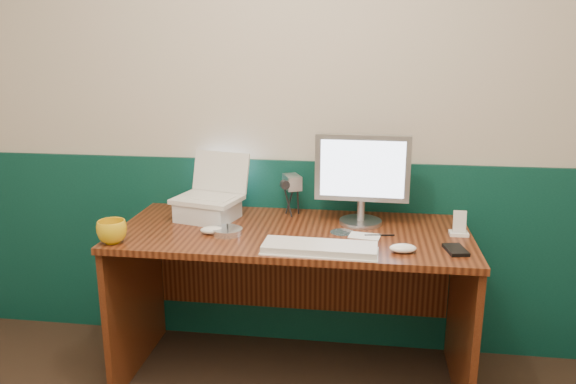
# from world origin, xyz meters

# --- Properties ---
(back_wall) EXTENTS (3.50, 0.04, 2.50)m
(back_wall) POSITION_xyz_m (0.00, 1.75, 1.25)
(back_wall) COLOR beige
(back_wall) RESTS_ON ground
(wainscot) EXTENTS (3.48, 0.02, 1.00)m
(wainscot) POSITION_xyz_m (0.00, 1.74, 0.50)
(wainscot) COLOR #07302A
(wainscot) RESTS_ON ground
(desk) EXTENTS (1.60, 0.70, 0.75)m
(desk) POSITION_xyz_m (0.09, 1.38, 0.38)
(desk) COLOR #37150A
(desk) RESTS_ON ground
(laptop_riser) EXTENTS (0.30, 0.28, 0.09)m
(laptop_riser) POSITION_xyz_m (-0.34, 1.49, 0.79)
(laptop_riser) COLOR silver
(laptop_riser) RESTS_ON desk
(laptop) EXTENTS (0.35, 0.30, 0.25)m
(laptop) POSITION_xyz_m (-0.34, 1.49, 0.96)
(laptop) COLOR silver
(laptop) RESTS_ON laptop_riser
(monitor) EXTENTS (0.44, 0.14, 0.43)m
(monitor) POSITION_xyz_m (0.39, 1.52, 0.97)
(monitor) COLOR #A6A6AA
(monitor) RESTS_ON desk
(keyboard) EXTENTS (0.47, 0.17, 0.03)m
(keyboard) POSITION_xyz_m (0.23, 1.12, 0.76)
(keyboard) COLOR white
(keyboard) RESTS_ON desk
(mouse_right) EXTENTS (0.12, 0.08, 0.04)m
(mouse_right) POSITION_xyz_m (0.57, 1.16, 0.77)
(mouse_right) COLOR white
(mouse_right) RESTS_ON desk
(mouse_left) EXTENTS (0.11, 0.08, 0.04)m
(mouse_left) POSITION_xyz_m (-0.26, 1.28, 0.77)
(mouse_left) COLOR silver
(mouse_left) RESTS_ON desk
(mug) EXTENTS (0.13, 0.13, 0.10)m
(mug) POSITION_xyz_m (-0.65, 1.11, 0.80)
(mug) COLOR gold
(mug) RESTS_ON desk
(camcorder) EXTENTS (0.14, 0.16, 0.21)m
(camcorder) POSITION_xyz_m (0.05, 1.62, 0.85)
(camcorder) COLOR #B0AFB4
(camcorder) RESTS_ON desk
(cd_spindle) EXTENTS (0.13, 0.13, 0.03)m
(cd_spindle) POSITION_xyz_m (-0.19, 1.28, 0.76)
(cd_spindle) COLOR silver
(cd_spindle) RESTS_ON desk
(cd_loose_a) EXTENTS (0.13, 0.13, 0.00)m
(cd_loose_a) POSITION_xyz_m (-0.22, 1.37, 0.75)
(cd_loose_a) COLOR silver
(cd_loose_a) RESTS_ON desk
(cd_loose_b) EXTENTS (0.11, 0.11, 0.00)m
(cd_loose_b) POSITION_xyz_m (0.31, 1.38, 0.75)
(cd_loose_b) COLOR silver
(cd_loose_b) RESTS_ON desk
(pen) EXTENTS (0.13, 0.03, 0.01)m
(pen) POSITION_xyz_m (0.48, 1.36, 0.75)
(pen) COLOR black
(pen) RESTS_ON desk
(papers) EXTENTS (0.15, 0.11, 0.00)m
(papers) POSITION_xyz_m (0.41, 1.34, 0.75)
(papers) COLOR silver
(papers) RESTS_ON desk
(dock) EXTENTS (0.08, 0.06, 0.02)m
(dock) POSITION_xyz_m (0.83, 1.42, 0.76)
(dock) COLOR white
(dock) RESTS_ON desk
(music_player) EXTENTS (0.06, 0.03, 0.10)m
(music_player) POSITION_xyz_m (0.83, 1.42, 0.81)
(music_player) COLOR silver
(music_player) RESTS_ON dock
(pda) EXTENTS (0.10, 0.14, 0.02)m
(pda) POSITION_xyz_m (0.78, 1.20, 0.76)
(pda) COLOR black
(pda) RESTS_ON desk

